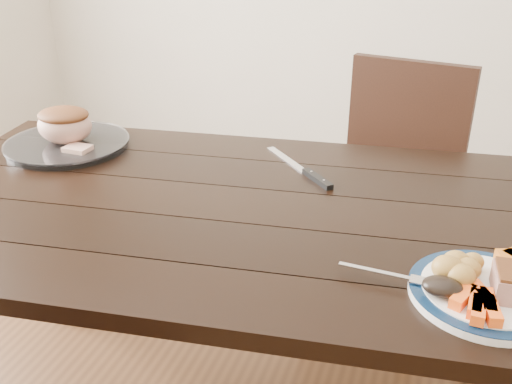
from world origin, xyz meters
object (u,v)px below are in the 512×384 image
(dining_table, at_px, (228,236))
(dinner_plate, at_px, (485,294))
(serving_platter, at_px, (68,145))
(carving_knife, at_px, (309,174))
(chair_far, at_px, (393,183))
(fork, at_px, (393,276))
(roast_joint, at_px, (65,126))

(dining_table, height_order, dinner_plate, dinner_plate)
(serving_platter, xyz_separation_m, carving_knife, (0.72, 0.04, -0.00))
(chair_far, relative_size, dinner_plate, 3.47)
(chair_far, height_order, carving_knife, chair_far)
(dining_table, xyz_separation_m, serving_platter, (-0.57, 0.18, 0.10))
(chair_far, xyz_separation_m, carving_knife, (-0.18, -0.52, 0.23))
(serving_platter, bearing_deg, dining_table, -17.24)
(serving_platter, bearing_deg, dinner_plate, -18.07)
(fork, bearing_deg, dining_table, 156.12)
(dinner_plate, bearing_deg, carving_knife, 136.03)
(dining_table, distance_m, roast_joint, 0.62)
(chair_far, xyz_separation_m, roast_joint, (-0.90, -0.56, 0.29))
(serving_platter, xyz_separation_m, fork, (0.99, -0.39, 0.01))
(chair_far, distance_m, dinner_plate, 0.99)
(serving_platter, distance_m, carving_knife, 0.72)
(chair_far, height_order, dinner_plate, chair_far)
(dining_table, bearing_deg, dinner_plate, -18.90)
(carving_knife, bearing_deg, dinner_plate, 0.36)
(chair_far, bearing_deg, dinner_plate, 114.81)
(dining_table, bearing_deg, chair_far, 66.29)
(serving_platter, xyz_separation_m, roast_joint, (0.00, 0.00, 0.06))
(chair_far, distance_m, carving_knife, 0.60)
(serving_platter, height_order, fork, fork)
(dinner_plate, bearing_deg, roast_joint, 161.93)
(chair_far, bearing_deg, fork, 105.20)
(chair_far, xyz_separation_m, dinner_plate, (0.25, -0.93, 0.23))
(roast_joint, bearing_deg, serving_platter, 0.00)
(dinner_plate, height_order, fork, fork)
(dining_table, xyz_separation_m, roast_joint, (-0.57, 0.18, 0.16))
(dinner_plate, distance_m, carving_knife, 0.59)
(roast_joint, bearing_deg, dinner_plate, -18.07)
(dining_table, xyz_separation_m, chair_far, (0.32, 0.74, -0.13))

